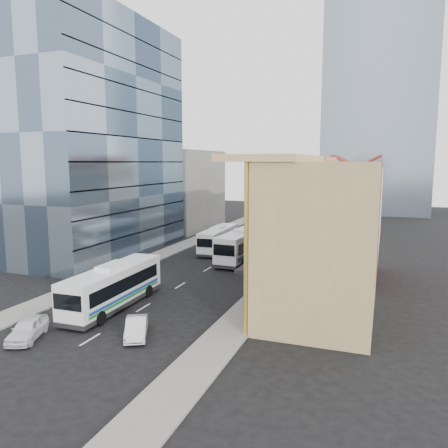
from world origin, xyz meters
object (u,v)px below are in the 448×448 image
at_px(shophouse_tan, 323,239).
at_px(bus_left_near, 114,285).
at_px(sedan_left, 28,329).
at_px(bus_left_far, 218,238).
at_px(bus_right, 244,244).
at_px(office_tower, 97,139).
at_px(sedan_right, 136,327).

distance_m(shophouse_tan, bus_left_near, 17.49).
bearing_deg(sedan_left, bus_left_near, 55.98).
bearing_deg(bus_left_far, bus_left_near, -92.26).
distance_m(bus_left_near, bus_right, 21.22).
height_order(office_tower, sedan_right, office_tower).
height_order(shophouse_tan, sedan_right, shophouse_tan).
xyz_separation_m(bus_left_near, bus_right, (4.75, 20.68, 0.14)).
bearing_deg(shophouse_tan, bus_right, 125.95).
xyz_separation_m(shophouse_tan, sedan_left, (-18.06, -12.36, -5.28)).
bearing_deg(sedan_left, bus_right, 55.82).
bearing_deg(sedan_right, office_tower, 102.58).
height_order(office_tower, sedan_left, office_tower).
relative_size(shophouse_tan, bus_right, 1.12).
distance_m(shophouse_tan, sedan_right, 15.68).
distance_m(bus_left_far, sedan_left, 32.45).
distance_m(bus_right, sedan_left, 29.09).
bearing_deg(bus_left_far, office_tower, -160.04).
bearing_deg(bus_right, bus_left_far, 143.52).
bearing_deg(sedan_right, bus_left_near, 109.22).
xyz_separation_m(office_tower, sedan_right, (19.69, -23.45, -14.35)).
bearing_deg(bus_left_near, sedan_left, -103.93).
relative_size(shophouse_tan, sedan_right, 3.54).
xyz_separation_m(bus_left_near, bus_left_far, (-0.16, 24.75, -0.15)).
distance_m(office_tower, bus_left_far, 20.58).
bearing_deg(bus_left_near, bus_left_far, 89.14).
xyz_separation_m(bus_left_far, sedan_right, (5.19, -29.49, -1.06)).
xyz_separation_m(shophouse_tan, sedan_right, (-11.31, -9.45, -5.35)).
relative_size(office_tower, sedan_right, 7.59).
bearing_deg(shophouse_tan, sedan_left, -145.61).
height_order(shophouse_tan, sedan_left, shophouse_tan).
xyz_separation_m(shophouse_tan, bus_right, (-11.58, 15.97, -4.00)).
bearing_deg(office_tower, shophouse_tan, -24.30).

